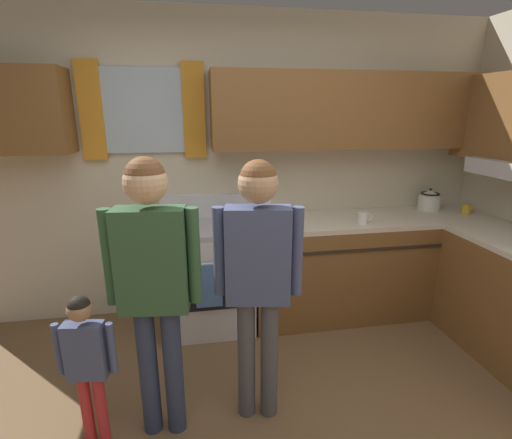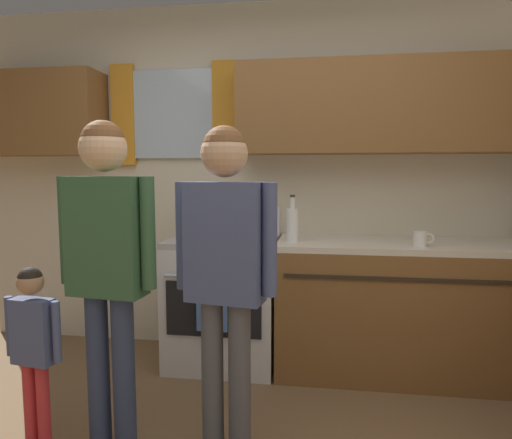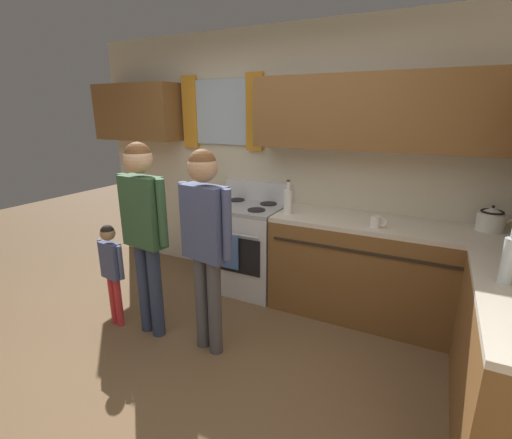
{
  "view_description": "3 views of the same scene",
  "coord_description": "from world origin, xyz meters",
  "px_view_note": "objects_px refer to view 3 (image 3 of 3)",
  "views": [
    {
      "loc": [
        -0.35,
        -1.4,
        1.8
      ],
      "look_at": [
        0.01,
        0.66,
        1.19
      ],
      "focal_mm": 26.16,
      "sensor_mm": 36.0,
      "label": 1
    },
    {
      "loc": [
        0.41,
        -1.48,
        1.35
      ],
      "look_at": [
        0.03,
        1.07,
        1.08
      ],
      "focal_mm": 31.17,
      "sensor_mm": 36.0,
      "label": 2
    },
    {
      "loc": [
        1.43,
        -1.58,
        1.8
      ],
      "look_at": [
        0.19,
        0.86,
        0.99
      ],
      "focal_mm": 25.46,
      "sensor_mm": 36.0,
      "label": 3
    }
  ],
  "objects_px": {
    "bottle_milk_white": "(288,201)",
    "adult_in_plaid": "(205,230)",
    "stovetop_kettle": "(491,219)",
    "adult_holding_child": "(144,219)",
    "small_child": "(111,264)",
    "stove_oven": "(247,245)",
    "bottle_tall_clear": "(508,259)",
    "mug_ceramic_white": "(376,222)"
  },
  "relations": [
    {
      "from": "bottle_milk_white",
      "to": "bottle_tall_clear",
      "type": "distance_m",
      "value": 1.79
    },
    {
      "from": "bottle_tall_clear",
      "to": "bottle_milk_white",
      "type": "bearing_deg",
      "value": 153.4
    },
    {
      "from": "adult_holding_child",
      "to": "small_child",
      "type": "relative_size",
      "value": 1.74
    },
    {
      "from": "bottle_milk_white",
      "to": "mug_ceramic_white",
      "type": "height_order",
      "value": "bottle_milk_white"
    },
    {
      "from": "bottle_milk_white",
      "to": "adult_holding_child",
      "type": "distance_m",
      "value": 1.29
    },
    {
      "from": "stove_oven",
      "to": "stovetop_kettle",
      "type": "xyz_separation_m",
      "value": [
        2.11,
        0.15,
        0.53
      ]
    },
    {
      "from": "bottle_tall_clear",
      "to": "adult_holding_child",
      "type": "distance_m",
      "value": 2.41
    },
    {
      "from": "stove_oven",
      "to": "mug_ceramic_white",
      "type": "xyz_separation_m",
      "value": [
        1.29,
        -0.18,
        0.48
      ]
    },
    {
      "from": "small_child",
      "to": "bottle_tall_clear",
      "type": "bearing_deg",
      "value": 5.35
    },
    {
      "from": "bottle_tall_clear",
      "to": "mug_ceramic_white",
      "type": "relative_size",
      "value": 2.92
    },
    {
      "from": "mug_ceramic_white",
      "to": "adult_holding_child",
      "type": "distance_m",
      "value": 1.86
    },
    {
      "from": "mug_ceramic_white",
      "to": "bottle_milk_white",
      "type": "bearing_deg",
      "value": 174.23
    },
    {
      "from": "stove_oven",
      "to": "small_child",
      "type": "distance_m",
      "value": 1.34
    },
    {
      "from": "stove_oven",
      "to": "adult_holding_child",
      "type": "distance_m",
      "value": 1.27
    },
    {
      "from": "stovetop_kettle",
      "to": "small_child",
      "type": "relative_size",
      "value": 0.3
    },
    {
      "from": "adult_holding_child",
      "to": "adult_in_plaid",
      "type": "bearing_deg",
      "value": 2.75
    },
    {
      "from": "adult_in_plaid",
      "to": "bottle_tall_clear",
      "type": "bearing_deg",
      "value": 5.7
    },
    {
      "from": "bottle_tall_clear",
      "to": "small_child",
      "type": "distance_m",
      "value": 2.82
    },
    {
      "from": "small_child",
      "to": "stove_oven",
      "type": "bearing_deg",
      "value": 59.79
    },
    {
      "from": "bottle_tall_clear",
      "to": "adult_holding_child",
      "type": "xyz_separation_m",
      "value": [
        -2.4,
        -0.21,
        -0.04
      ]
    },
    {
      "from": "mug_ceramic_white",
      "to": "adult_holding_child",
      "type": "bearing_deg",
      "value": -149.84
    },
    {
      "from": "stovetop_kettle",
      "to": "bottle_milk_white",
      "type": "bearing_deg",
      "value": -171.45
    },
    {
      "from": "stove_oven",
      "to": "mug_ceramic_white",
      "type": "distance_m",
      "value": 1.39
    },
    {
      "from": "bottle_tall_clear",
      "to": "stovetop_kettle",
      "type": "distance_m",
      "value": 1.05
    },
    {
      "from": "adult_holding_child",
      "to": "adult_in_plaid",
      "type": "distance_m",
      "value": 0.56
    },
    {
      "from": "stovetop_kettle",
      "to": "adult_holding_child",
      "type": "relative_size",
      "value": 0.17
    },
    {
      "from": "bottle_tall_clear",
      "to": "stove_oven",
      "type": "bearing_deg",
      "value": 156.75
    },
    {
      "from": "adult_holding_child",
      "to": "mug_ceramic_white",
      "type": "bearing_deg",
      "value": 30.16
    },
    {
      "from": "bottle_milk_white",
      "to": "adult_in_plaid",
      "type": "distance_m",
      "value": 1.02
    },
    {
      "from": "bottle_milk_white",
      "to": "stovetop_kettle",
      "type": "height_order",
      "value": "bottle_milk_white"
    },
    {
      "from": "bottle_milk_white",
      "to": "stovetop_kettle",
      "type": "relative_size",
      "value": 1.14
    },
    {
      "from": "stovetop_kettle",
      "to": "small_child",
      "type": "height_order",
      "value": "stovetop_kettle"
    },
    {
      "from": "stove_oven",
      "to": "bottle_milk_white",
      "type": "relative_size",
      "value": 3.51
    },
    {
      "from": "stove_oven",
      "to": "bottle_milk_white",
      "type": "distance_m",
      "value": 0.74
    },
    {
      "from": "mug_ceramic_white",
      "to": "adult_in_plaid",
      "type": "height_order",
      "value": "adult_in_plaid"
    },
    {
      "from": "bottle_milk_white",
      "to": "stove_oven",
      "type": "bearing_deg",
      "value": 168.9
    },
    {
      "from": "adult_holding_child",
      "to": "adult_in_plaid",
      "type": "xyz_separation_m",
      "value": [
        0.56,
        0.03,
        -0.02
      ]
    },
    {
      "from": "stovetop_kettle",
      "to": "adult_in_plaid",
      "type": "height_order",
      "value": "adult_in_plaid"
    },
    {
      "from": "adult_in_plaid",
      "to": "small_child",
      "type": "height_order",
      "value": "adult_in_plaid"
    },
    {
      "from": "mug_ceramic_white",
      "to": "stovetop_kettle",
      "type": "distance_m",
      "value": 0.88
    },
    {
      "from": "bottle_milk_white",
      "to": "adult_holding_child",
      "type": "relative_size",
      "value": 0.2
    },
    {
      "from": "stove_oven",
      "to": "bottle_tall_clear",
      "type": "relative_size",
      "value": 3.0
    }
  ]
}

